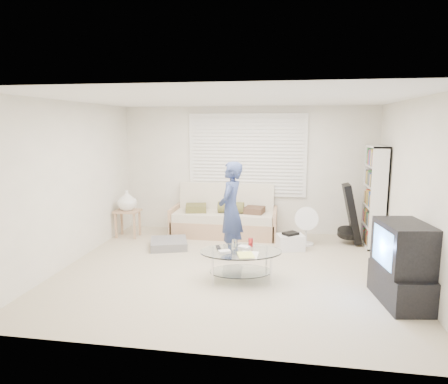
% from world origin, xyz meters
% --- Properties ---
extents(ground, '(5.00, 5.00, 0.00)m').
position_xyz_m(ground, '(0.00, 0.00, 0.00)').
color(ground, '#B9A990').
rests_on(ground, ground).
extents(room_shell, '(5.02, 4.52, 2.51)m').
position_xyz_m(room_shell, '(0.00, 0.48, 1.63)').
color(room_shell, white).
rests_on(room_shell, ground).
extents(window_blinds, '(2.32, 0.08, 1.62)m').
position_xyz_m(window_blinds, '(0.00, 2.20, 1.55)').
color(window_blinds, silver).
rests_on(window_blinds, ground).
extents(futon_sofa, '(2.03, 0.82, 0.99)m').
position_xyz_m(futon_sofa, '(-0.40, 1.87, 0.33)').
color(futon_sofa, tan).
rests_on(futon_sofa, ground).
extents(grey_floor_pillow, '(0.79, 0.79, 0.14)m').
position_xyz_m(grey_floor_pillow, '(-1.24, 0.91, 0.07)').
color(grey_floor_pillow, slate).
rests_on(grey_floor_pillow, ground).
extents(side_table, '(0.46, 0.37, 0.91)m').
position_xyz_m(side_table, '(-2.22, 1.45, 0.68)').
color(side_table, tan).
rests_on(side_table, ground).
extents(bookshelf, '(0.28, 0.75, 1.79)m').
position_xyz_m(bookshelf, '(2.32, 1.62, 0.89)').
color(bookshelf, white).
rests_on(bookshelf, ground).
extents(guitar_case, '(0.42, 0.40, 1.08)m').
position_xyz_m(guitar_case, '(1.95, 1.65, 0.48)').
color(guitar_case, black).
rests_on(guitar_case, ground).
extents(floor_fan, '(0.42, 0.28, 0.70)m').
position_xyz_m(floor_fan, '(1.15, 1.46, 0.41)').
color(floor_fan, white).
rests_on(floor_fan, ground).
extents(storage_bin, '(0.52, 0.43, 0.31)m').
position_xyz_m(storage_bin, '(0.88, 1.12, 0.14)').
color(storage_bin, white).
rests_on(storage_bin, ground).
extents(tv_unit, '(0.62, 0.98, 1.00)m').
position_xyz_m(tv_unit, '(2.20, -0.76, 0.48)').
color(tv_unit, black).
rests_on(tv_unit, ground).
extents(coffee_table, '(1.25, 0.92, 0.54)m').
position_xyz_m(coffee_table, '(0.19, -0.37, 0.34)').
color(coffee_table, silver).
rests_on(coffee_table, ground).
extents(standing_person, '(0.48, 0.63, 1.57)m').
position_xyz_m(standing_person, '(-0.09, 0.56, 0.79)').
color(standing_person, navy).
rests_on(standing_person, ground).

